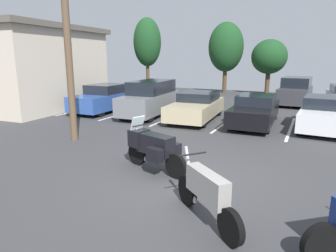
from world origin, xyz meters
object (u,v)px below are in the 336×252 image
Objects in this scene: motorcycle_third at (206,193)px; car_grey at (150,98)px; car_far_charcoal at (296,91)px; car_blue at (106,98)px; car_champagne at (197,106)px; motorcycle_touring at (153,146)px; car_black at (255,110)px; utility_pole at (67,27)px; car_white at (325,114)px.

car_grey reaches higher than motorcycle_third.
car_blue is at bearing -142.63° from car_far_charcoal.
car_grey is 0.98× the size of car_champagne.
motorcycle_third is 0.40× the size of car_far_charcoal.
motorcycle_touring is 1.21× the size of motorcycle_third.
car_blue is 0.99× the size of car_black.
car_grey reaches higher than car_far_charcoal.
motorcycle_third is at bearing -27.70° from utility_pole.
car_champagne is at bearing 111.72° from motorcycle_third.
motorcycle_touring is 2.95m from motorcycle_third.
car_blue is at bearing 134.76° from motorcycle_touring.
car_grey is (-4.08, 7.10, 0.25)m from motorcycle_touring.
car_far_charcoal is (9.91, 7.57, 0.15)m from car_blue.
car_blue is 1.01× the size of car_champagne.
car_far_charcoal is 15.39m from utility_pole.
car_far_charcoal is at bearing 102.58° from car_white.
car_grey reaches higher than motorcycle_touring.
utility_pole is at bearing -116.40° from car_champagne.
motorcycle_touring is 0.27× the size of utility_pole.
car_white is 0.55× the size of utility_pole.
motorcycle_third is 0.40× the size of car_white.
utility_pole is at bearing -134.01° from car_black.
car_white is (8.47, 0.44, -0.24)m from car_grey.
car_white is at bearing 59.79° from motorcycle_touring.
motorcycle_touring is at bearing -100.67° from car_far_charcoal.
motorcycle_touring is at bearing -78.87° from car_champagne.
motorcycle_touring reaches higher than car_champagne.
motorcycle_third is 9.73m from car_white.
car_blue is 5.72m from car_champagne.
motorcycle_third is 8.12m from utility_pole.
car_blue is 1.11× the size of car_white.
utility_pole reaches higher than motorcycle_third.
car_blue is at bearing 179.86° from car_champagne.
car_black is at bearing 2.76° from car_grey.
motorcycle_third is at bearing -102.89° from car_white.
car_white reaches higher than car_champagne.
car_grey is 1.07× the size of car_white.
car_blue reaches higher than motorcycle_third.
motorcycle_touring is 0.44× the size of car_blue.
utility_pole reaches higher than car_black.
motorcycle_touring is 8.19m from car_grey.
car_black is (-0.76, 9.31, 0.06)m from motorcycle_third.
car_far_charcoal is (0.56, 16.70, 0.30)m from motorcycle_third.
car_black is (1.46, 7.37, -0.03)m from motorcycle_touring.
car_blue is 12.47m from car_far_charcoal.
utility_pole reaches higher than motorcycle_touring.
car_grey reaches higher than car_black.
car_champagne is at bearing -176.19° from car_black.
car_champagne is at bearing 101.13° from motorcycle_touring.
car_white is at bearing 3.42° from car_black.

